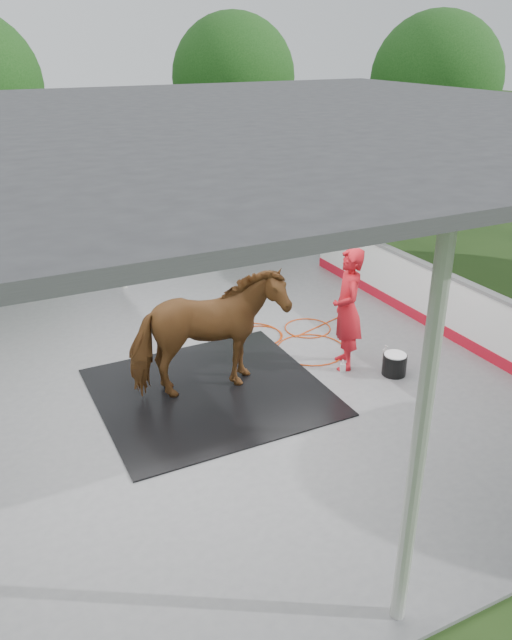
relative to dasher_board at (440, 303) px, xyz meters
name	(u,v)px	position (x,y,z in m)	size (l,w,h in m)	color
ground	(207,389)	(-4.60, 0.00, -0.59)	(100.00, 100.00, 0.00)	#1E3814
concrete_slab	(207,387)	(-4.60, 0.00, -0.57)	(12.00, 10.00, 0.05)	slate
pavilion_structure	(197,125)	(-4.60, 0.00, 3.37)	(12.60, 10.60, 4.05)	beige
dasher_board	(440,303)	(0.00, 0.00, 0.00)	(0.16, 8.00, 1.15)	red
tree_belt	(194,129)	(-4.30, 0.90, 3.20)	(28.00, 28.00, 5.80)	#382314
rubber_mat	(210,391)	(-4.62, -0.19, -0.53)	(3.32, 3.12, 0.02)	black
horse	(208,334)	(-4.62, -0.19, 0.44)	(1.03, 2.27, 1.92)	brown
handler	(347,309)	(-2.31, -0.38, 0.46)	(0.73, 0.48, 2.01)	red
wash_bucket	(394,364)	(-1.76, -0.98, -0.36)	(0.39, 0.39, 0.36)	black
soap_bottle_a	(385,353)	(-1.59, -0.53, -0.41)	(0.10, 0.10, 0.27)	silver
soap_bottle_b	(343,365)	(-2.43, -0.53, -0.44)	(0.09, 0.09, 0.20)	#338CD8
hose_coil	(284,339)	(-2.72, 0.91, -0.53)	(2.73, 2.10, 0.02)	#B73A0D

